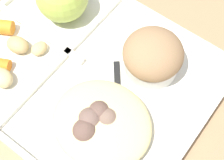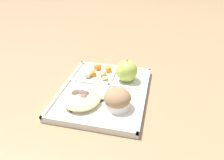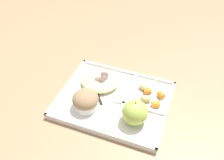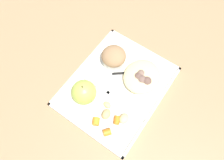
% 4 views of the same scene
% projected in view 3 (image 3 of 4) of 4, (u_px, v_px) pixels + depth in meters
% --- Properties ---
extents(ground, '(6.00, 6.00, 0.00)m').
position_uv_depth(ground, '(114.00, 102.00, 0.86)').
color(ground, '#997551').
extents(lunch_tray, '(0.36, 0.29, 0.02)m').
position_uv_depth(lunch_tray, '(114.00, 100.00, 0.86)').
color(lunch_tray, silver).
rests_on(lunch_tray, ground).
extents(green_apple, '(0.08, 0.08, 0.09)m').
position_uv_depth(green_apple, '(135.00, 112.00, 0.76)').
color(green_apple, '#A8C14C').
rests_on(green_apple, lunch_tray).
extents(bran_muffin, '(0.08, 0.08, 0.06)m').
position_uv_depth(bran_muffin, '(86.00, 101.00, 0.81)').
color(bran_muffin, silver).
rests_on(bran_muffin, lunch_tray).
extents(carrot_slice_back, '(0.03, 0.03, 0.02)m').
position_uv_depth(carrot_slice_back, '(156.00, 104.00, 0.82)').
color(carrot_slice_back, orange).
rests_on(carrot_slice_back, lunch_tray).
extents(carrot_slice_small, '(0.03, 0.03, 0.02)m').
position_uv_depth(carrot_slice_small, '(161.00, 95.00, 0.85)').
color(carrot_slice_small, orange).
rests_on(carrot_slice_small, lunch_tray).
extents(carrot_slice_edge, '(0.03, 0.03, 0.02)m').
position_uv_depth(carrot_slice_edge, '(147.00, 91.00, 0.87)').
color(carrot_slice_edge, orange).
rests_on(carrot_slice_edge, lunch_tray).
extents(potato_chunk_small, '(0.04, 0.03, 0.02)m').
position_uv_depth(potato_chunk_small, '(144.00, 87.00, 0.88)').
color(potato_chunk_small, tan).
rests_on(potato_chunk_small, lunch_tray).
extents(potato_chunk_browned, '(0.02, 0.03, 0.02)m').
position_uv_depth(potato_chunk_browned, '(136.00, 100.00, 0.84)').
color(potato_chunk_browned, tan).
rests_on(potato_chunk_browned, lunch_tray).
extents(potato_chunk_golden, '(0.04, 0.03, 0.02)m').
position_uv_depth(potato_chunk_golden, '(146.00, 99.00, 0.84)').
color(potato_chunk_golden, tan).
rests_on(potato_chunk_golden, lunch_tray).
extents(egg_noodle_pile, '(0.13, 0.12, 0.03)m').
position_uv_depth(egg_noodle_pile, '(100.00, 81.00, 0.90)').
color(egg_noodle_pile, '#D6C684').
rests_on(egg_noodle_pile, lunch_tray).
extents(meatball_side, '(0.03, 0.03, 0.03)m').
position_uv_depth(meatball_side, '(102.00, 83.00, 0.89)').
color(meatball_side, brown).
rests_on(meatball_side, lunch_tray).
extents(meatball_back, '(0.03, 0.03, 0.03)m').
position_uv_depth(meatball_back, '(104.00, 80.00, 0.90)').
color(meatball_back, brown).
rests_on(meatball_back, lunch_tray).
extents(meatball_center, '(0.03, 0.03, 0.03)m').
position_uv_depth(meatball_center, '(104.00, 77.00, 0.91)').
color(meatball_center, brown).
rests_on(meatball_center, lunch_tray).
extents(meatball_front, '(0.03, 0.03, 0.03)m').
position_uv_depth(meatball_front, '(98.00, 82.00, 0.89)').
color(meatball_front, '#755B4C').
rests_on(meatball_front, lunch_tray).
extents(plastic_fork, '(0.11, 0.13, 0.00)m').
position_uv_depth(plastic_fork, '(94.00, 88.00, 0.89)').
color(plastic_fork, black).
rests_on(plastic_fork, lunch_tray).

